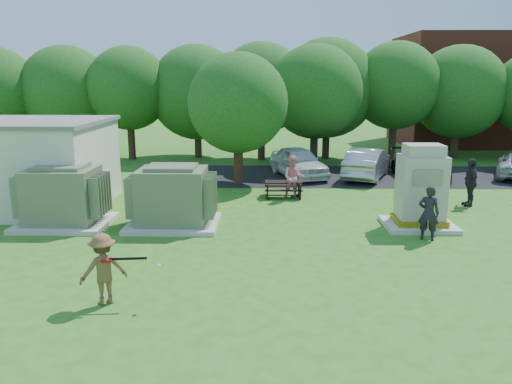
{
  "coord_description": "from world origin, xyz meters",
  "views": [
    {
      "loc": [
        0.35,
        -11.64,
        4.86
      ],
      "look_at": [
        0.0,
        4.0,
        1.3
      ],
      "focal_mm": 35.0,
      "sensor_mm": 36.0,
      "label": 1
    }
  ],
  "objects_px": {
    "generator_cabinet": "(421,192)",
    "car_silver_a": "(367,163)",
    "transformer_left": "(63,197)",
    "person_by_generator": "(429,213)",
    "transformer_right": "(173,198)",
    "car_dark": "(419,165)",
    "batter": "(103,269)",
    "person_walking_right": "(470,182)",
    "person_at_picnic": "(293,178)",
    "car_white": "(298,162)",
    "picnic_table": "(283,187)"
  },
  "relations": [
    {
      "from": "transformer_right",
      "to": "person_at_picnic",
      "type": "distance_m",
      "value": 5.76
    },
    {
      "from": "batter",
      "to": "car_silver_a",
      "type": "bearing_deg",
      "value": -149.25
    },
    {
      "from": "batter",
      "to": "car_dark",
      "type": "distance_m",
      "value": 18.21
    },
    {
      "from": "batter",
      "to": "car_white",
      "type": "height_order",
      "value": "batter"
    },
    {
      "from": "person_by_generator",
      "to": "picnic_table",
      "type": "bearing_deg",
      "value": -30.89
    },
    {
      "from": "transformer_left",
      "to": "picnic_table",
      "type": "xyz_separation_m",
      "value": [
        7.55,
        4.31,
        -0.55
      ]
    },
    {
      "from": "person_at_picnic",
      "to": "car_silver_a",
      "type": "height_order",
      "value": "person_at_picnic"
    },
    {
      "from": "generator_cabinet",
      "to": "car_dark",
      "type": "distance_m",
      "value": 8.8
    },
    {
      "from": "transformer_right",
      "to": "car_dark",
      "type": "relative_size",
      "value": 0.65
    },
    {
      "from": "picnic_table",
      "to": "car_white",
      "type": "distance_m",
      "value": 4.59
    },
    {
      "from": "transformer_left",
      "to": "person_by_generator",
      "type": "relative_size",
      "value": 1.76
    },
    {
      "from": "picnic_table",
      "to": "person_by_generator",
      "type": "bearing_deg",
      "value": -52.94
    },
    {
      "from": "batter",
      "to": "person_walking_right",
      "type": "distance_m",
      "value": 14.56
    },
    {
      "from": "picnic_table",
      "to": "person_at_picnic",
      "type": "bearing_deg",
      "value": -46.31
    },
    {
      "from": "car_silver_a",
      "to": "car_dark",
      "type": "xyz_separation_m",
      "value": [
        2.57,
        -0.03,
        -0.09
      ]
    },
    {
      "from": "transformer_right",
      "to": "car_dark",
      "type": "xyz_separation_m",
      "value": [
        10.72,
        8.45,
        -0.3
      ]
    },
    {
      "from": "generator_cabinet",
      "to": "person_at_picnic",
      "type": "height_order",
      "value": "generator_cabinet"
    },
    {
      "from": "transformer_right",
      "to": "person_by_generator",
      "type": "height_order",
      "value": "transformer_right"
    },
    {
      "from": "picnic_table",
      "to": "transformer_left",
      "type": "bearing_deg",
      "value": -150.29
    },
    {
      "from": "generator_cabinet",
      "to": "person_by_generator",
      "type": "xyz_separation_m",
      "value": [
        -0.14,
        -1.35,
        -0.37
      ]
    },
    {
      "from": "generator_cabinet",
      "to": "person_at_picnic",
      "type": "xyz_separation_m",
      "value": [
        -4.0,
        3.87,
        -0.31
      ]
    },
    {
      "from": "generator_cabinet",
      "to": "car_silver_a",
      "type": "distance_m",
      "value": 8.46
    },
    {
      "from": "generator_cabinet",
      "to": "batter",
      "type": "xyz_separation_m",
      "value": [
        -8.66,
        -5.99,
        -0.42
      ]
    },
    {
      "from": "car_white",
      "to": "person_at_picnic",
      "type": "bearing_deg",
      "value": -115.67
    },
    {
      "from": "batter",
      "to": "person_by_generator",
      "type": "distance_m",
      "value": 9.7
    },
    {
      "from": "transformer_left",
      "to": "picnic_table",
      "type": "bearing_deg",
      "value": 29.71
    },
    {
      "from": "picnic_table",
      "to": "person_at_picnic",
      "type": "relative_size",
      "value": 0.86
    },
    {
      "from": "car_dark",
      "to": "person_walking_right",
      "type": "bearing_deg",
      "value": -89.16
    },
    {
      "from": "transformer_right",
      "to": "person_at_picnic",
      "type": "bearing_deg",
      "value": 42.61
    },
    {
      "from": "generator_cabinet",
      "to": "person_by_generator",
      "type": "height_order",
      "value": "generator_cabinet"
    },
    {
      "from": "person_walking_right",
      "to": "transformer_right",
      "type": "bearing_deg",
      "value": -72.26
    },
    {
      "from": "transformer_left",
      "to": "person_at_picnic",
      "type": "bearing_deg",
      "value": 26.15
    },
    {
      "from": "transformer_left",
      "to": "car_white",
      "type": "height_order",
      "value": "transformer_left"
    },
    {
      "from": "batter",
      "to": "person_by_generator",
      "type": "relative_size",
      "value": 0.94
    },
    {
      "from": "person_by_generator",
      "to": "car_white",
      "type": "height_order",
      "value": "person_by_generator"
    },
    {
      "from": "person_by_generator",
      "to": "car_silver_a",
      "type": "distance_m",
      "value": 9.8
    },
    {
      "from": "picnic_table",
      "to": "car_silver_a",
      "type": "xyz_separation_m",
      "value": [
        4.3,
        4.17,
        0.34
      ]
    },
    {
      "from": "picnic_table",
      "to": "car_dark",
      "type": "bearing_deg",
      "value": 31.1
    },
    {
      "from": "picnic_table",
      "to": "batter",
      "type": "height_order",
      "value": "batter"
    },
    {
      "from": "generator_cabinet",
      "to": "person_at_picnic",
      "type": "bearing_deg",
      "value": 135.92
    },
    {
      "from": "transformer_left",
      "to": "car_silver_a",
      "type": "relative_size",
      "value": 0.65
    },
    {
      "from": "batter",
      "to": "transformer_right",
      "type": "bearing_deg",
      "value": -122.61
    },
    {
      "from": "generator_cabinet",
      "to": "picnic_table",
      "type": "xyz_separation_m",
      "value": [
        -4.39,
        4.28,
        -0.8
      ]
    },
    {
      "from": "person_walking_right",
      "to": "car_silver_a",
      "type": "relative_size",
      "value": 0.41
    },
    {
      "from": "picnic_table",
      "to": "batter",
      "type": "relative_size",
      "value": 0.98
    },
    {
      "from": "transformer_right",
      "to": "generator_cabinet",
      "type": "distance_m",
      "value": 8.24
    },
    {
      "from": "transformer_right",
      "to": "person_walking_right",
      "type": "bearing_deg",
      "value": 15.19
    },
    {
      "from": "car_white",
      "to": "car_silver_a",
      "type": "distance_m",
      "value": 3.42
    },
    {
      "from": "transformer_left",
      "to": "person_by_generator",
      "type": "distance_m",
      "value": 11.87
    },
    {
      "from": "transformer_right",
      "to": "car_silver_a",
      "type": "xyz_separation_m",
      "value": [
        8.15,
        8.48,
        -0.21
      ]
    }
  ]
}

